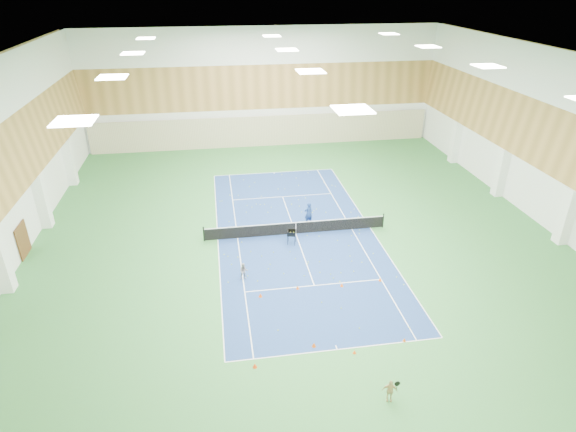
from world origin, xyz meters
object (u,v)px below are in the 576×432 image
Objects in this scene: tennis_net at (296,227)px; child_court at (244,271)px; coach at (308,213)px; child_apron at (390,391)px; ball_cart at (292,237)px.

child_court is at bearing -128.77° from tennis_net.
coach is 16.55m from child_apron.
tennis_net is 15.32m from child_apron.
child_court is (-5.20, -6.33, -0.36)m from coach.
child_apron is at bearing 70.39° from coach.
coach reaches higher than child_apron.
ball_cart is at bearing -112.01° from tennis_net.
child_apron is at bearing -61.04° from child_court.
ball_cart is at bearing 36.41° from coach.
ball_cart is (-1.95, 13.98, -0.05)m from child_apron.
child_court is 11.59m from child_apron.
child_court is at bearing 133.36° from child_apron.
tennis_net is at bearing 110.53° from child_apron.
child_apron is at bearing -66.85° from ball_cart.
child_court is 1.07× the size of ball_cart.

